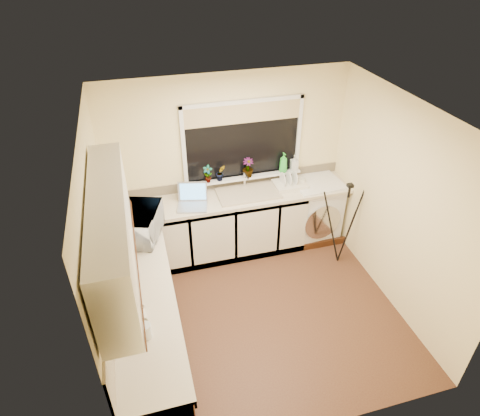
{
  "coord_description": "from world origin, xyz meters",
  "views": [
    {
      "loc": [
        -1.16,
        -3.29,
        3.82
      ],
      "look_at": [
        -0.1,
        0.55,
        1.15
      ],
      "focal_mm": 31.08,
      "sensor_mm": 36.0,
      "label": 1
    }
  ],
  "objects_px": {
    "washing_machine": "(313,208)",
    "plant_b": "(221,173)",
    "plant_c": "(248,168)",
    "plant_a": "(208,174)",
    "microwave": "(140,224)",
    "dish_rack": "(290,185)",
    "cup_left": "(143,326)",
    "soap_bottle_green": "(283,163)",
    "tripod": "(344,225)",
    "steel_jar": "(141,311)",
    "kettle": "(144,242)",
    "soap_bottle_clear": "(294,163)",
    "glass_jug": "(146,331)",
    "laptop": "(192,200)",
    "cup_back": "(301,181)"
  },
  "relations": [
    {
      "from": "tripod",
      "to": "plant_b",
      "type": "xyz_separation_m",
      "value": [
        -1.45,
        0.83,
        0.55
      ]
    },
    {
      "from": "tripod",
      "to": "cup_left",
      "type": "distance_m",
      "value": 2.97
    },
    {
      "from": "cup_back",
      "to": "microwave",
      "type": "bearing_deg",
      "value": -165.05
    },
    {
      "from": "dish_rack",
      "to": "soap_bottle_green",
      "type": "xyz_separation_m",
      "value": [
        -0.04,
        0.18,
        0.26
      ]
    },
    {
      "from": "steel_jar",
      "to": "cup_back",
      "type": "distance_m",
      "value": 2.92
    },
    {
      "from": "dish_rack",
      "to": "plant_c",
      "type": "relative_size",
      "value": 1.62
    },
    {
      "from": "glass_jug",
      "to": "dish_rack",
      "type": "bearing_deg",
      "value": 43.96
    },
    {
      "from": "plant_c",
      "to": "plant_b",
      "type": "bearing_deg",
      "value": -179.7
    },
    {
      "from": "tripod",
      "to": "plant_a",
      "type": "xyz_separation_m",
      "value": [
        -1.62,
        0.82,
        0.56
      ]
    },
    {
      "from": "cup_back",
      "to": "plant_a",
      "type": "bearing_deg",
      "value": 173.25
    },
    {
      "from": "plant_a",
      "to": "plant_b",
      "type": "height_order",
      "value": "plant_a"
    },
    {
      "from": "plant_b",
      "to": "plant_c",
      "type": "relative_size",
      "value": 0.84
    },
    {
      "from": "soap_bottle_clear",
      "to": "steel_jar",
      "type": "bearing_deg",
      "value": -138.97
    },
    {
      "from": "washing_machine",
      "to": "glass_jug",
      "type": "distance_m",
      "value": 3.28
    },
    {
      "from": "washing_machine",
      "to": "plant_b",
      "type": "xyz_separation_m",
      "value": [
        -1.32,
        0.16,
        0.7
      ]
    },
    {
      "from": "cup_left",
      "to": "cup_back",
      "type": "bearing_deg",
      "value": 40.53
    },
    {
      "from": "microwave",
      "to": "soap_bottle_green",
      "type": "bearing_deg",
      "value": -51.11
    },
    {
      "from": "plant_b",
      "to": "plant_a",
      "type": "bearing_deg",
      "value": -177.55
    },
    {
      "from": "tripod",
      "to": "dish_rack",
      "type": "bearing_deg",
      "value": 108.97
    },
    {
      "from": "washing_machine",
      "to": "dish_rack",
      "type": "distance_m",
      "value": 0.62
    },
    {
      "from": "laptop",
      "to": "kettle",
      "type": "height_order",
      "value": "laptop"
    },
    {
      "from": "plant_a",
      "to": "plant_c",
      "type": "distance_m",
      "value": 0.55
    },
    {
      "from": "plant_b",
      "to": "dish_rack",
      "type": "bearing_deg",
      "value": -10.87
    },
    {
      "from": "plant_b",
      "to": "cup_left",
      "type": "bearing_deg",
      "value": -119.5
    },
    {
      "from": "laptop",
      "to": "microwave",
      "type": "bearing_deg",
      "value": -130.48
    },
    {
      "from": "tripod",
      "to": "kettle",
      "type": "bearing_deg",
      "value": 163.84
    },
    {
      "from": "glass_jug",
      "to": "soap_bottle_green",
      "type": "xyz_separation_m",
      "value": [
        2.06,
        2.21,
        0.22
      ]
    },
    {
      "from": "plant_c",
      "to": "steel_jar",
      "type": "bearing_deg",
      "value": -129.07
    },
    {
      "from": "plant_b",
      "to": "cup_back",
      "type": "bearing_deg",
      "value": -8.18
    },
    {
      "from": "kettle",
      "to": "dish_rack",
      "type": "distance_m",
      "value": 2.18
    },
    {
      "from": "plant_a",
      "to": "plant_c",
      "type": "relative_size",
      "value": 0.91
    },
    {
      "from": "washing_machine",
      "to": "glass_jug",
      "type": "height_order",
      "value": "glass_jug"
    },
    {
      "from": "kettle",
      "to": "cup_left",
      "type": "bearing_deg",
      "value": -95.4
    },
    {
      "from": "plant_a",
      "to": "soap_bottle_green",
      "type": "bearing_deg",
      "value": 0.31
    },
    {
      "from": "laptop",
      "to": "plant_b",
      "type": "height_order",
      "value": "plant_b"
    },
    {
      "from": "microwave",
      "to": "dish_rack",
      "type": "bearing_deg",
      "value": -55.97
    },
    {
      "from": "kettle",
      "to": "microwave",
      "type": "xyz_separation_m",
      "value": [
        -0.02,
        0.25,
        0.07
      ]
    },
    {
      "from": "microwave",
      "to": "cup_left",
      "type": "bearing_deg",
      "value": -165.39
    },
    {
      "from": "microwave",
      "to": "plant_c",
      "type": "relative_size",
      "value": 2.31
    },
    {
      "from": "washing_machine",
      "to": "plant_c",
      "type": "distance_m",
      "value": 1.2
    },
    {
      "from": "washing_machine",
      "to": "cup_left",
      "type": "height_order",
      "value": "cup_left"
    },
    {
      "from": "tripod",
      "to": "microwave",
      "type": "bearing_deg",
      "value": 158.33
    },
    {
      "from": "washing_machine",
      "to": "plant_a",
      "type": "xyz_separation_m",
      "value": [
        -1.49,
        0.15,
        0.71
      ]
    },
    {
      "from": "soap_bottle_green",
      "to": "plant_a",
      "type": "bearing_deg",
      "value": -179.69
    },
    {
      "from": "laptop",
      "to": "plant_b",
      "type": "bearing_deg",
      "value": 44.55
    },
    {
      "from": "steel_jar",
      "to": "cup_left",
      "type": "bearing_deg",
      "value": -88.89
    },
    {
      "from": "washing_machine",
      "to": "kettle",
      "type": "distance_m",
      "value": 2.61
    },
    {
      "from": "washing_machine",
      "to": "cup_left",
      "type": "relative_size",
      "value": 8.6
    },
    {
      "from": "steel_jar",
      "to": "plant_a",
      "type": "distance_m",
      "value": 2.21
    },
    {
      "from": "plant_c",
      "to": "soap_bottle_clear",
      "type": "xyz_separation_m",
      "value": [
        0.67,
        0.01,
        -0.03
      ]
    }
  ]
}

